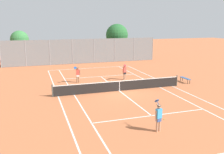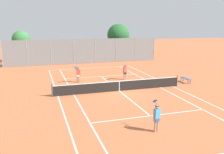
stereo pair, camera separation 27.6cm
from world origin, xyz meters
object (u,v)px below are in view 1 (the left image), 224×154
at_px(player_far_left, 78,74).
at_px(courtside_bench, 185,78).
at_px(loose_tennis_ball_0, 59,72).
at_px(tree_behind_right, 117,36).
at_px(player_far_right, 125,71).
at_px(player_near_side, 159,116).
at_px(loose_tennis_ball_1, 164,119).
at_px(loose_tennis_ball_2, 101,82).
at_px(tree_behind_left, 20,40).
at_px(tennis_net, 119,86).

height_order(player_far_left, courtside_bench, player_far_left).
height_order(loose_tennis_ball_0, tree_behind_right, tree_behind_right).
bearing_deg(player_far_right, tree_behind_right, 74.02).
relative_size(player_near_side, loose_tennis_ball_1, 26.88).
distance_m(player_near_side, loose_tennis_ball_2, 12.52).
xyz_separation_m(loose_tennis_ball_2, tree_behind_right, (7.14, 15.54, 3.79)).
relative_size(player_far_right, tree_behind_left, 0.37).
distance_m(player_near_side, loose_tennis_ball_0, 19.52).
height_order(player_near_side, loose_tennis_ball_1, player_near_side).
distance_m(loose_tennis_ball_2, tree_behind_right, 17.51).
relative_size(loose_tennis_ball_1, loose_tennis_ball_2, 1.00).
relative_size(player_near_side, player_far_right, 1.00).
height_order(player_far_left, loose_tennis_ball_0, player_far_left).
bearing_deg(player_near_side, loose_tennis_ball_1, 49.27).
height_order(loose_tennis_ball_1, tree_behind_left, tree_behind_left).
bearing_deg(courtside_bench, loose_tennis_ball_0, 141.43).
distance_m(tennis_net, loose_tennis_ball_2, 3.88).
xyz_separation_m(player_far_left, tree_behind_right, (9.42, 14.98, 2.90)).
relative_size(player_far_right, loose_tennis_ball_0, 26.88).
bearing_deg(tree_behind_right, tree_behind_left, 178.68).
bearing_deg(loose_tennis_ball_1, player_far_left, 106.59).
height_order(loose_tennis_ball_0, loose_tennis_ball_2, same).
distance_m(player_near_side, player_far_left, 13.24).
bearing_deg(loose_tennis_ball_0, player_far_right, -45.39).
relative_size(player_far_left, loose_tennis_ball_2, 26.88).
bearing_deg(player_far_right, loose_tennis_ball_2, -174.18).
xyz_separation_m(courtside_bench, tree_behind_right, (-1.18, 18.31, 3.42)).
bearing_deg(tennis_net, courtside_bench, 7.53).
distance_m(tree_behind_left, tree_behind_right, 15.28).
xyz_separation_m(player_near_side, courtside_bench, (8.35, 9.71, -0.52)).
xyz_separation_m(player_near_side, loose_tennis_ball_0, (-3.53, 19.18, -0.89)).
height_order(loose_tennis_ball_1, courtside_bench, courtside_bench).
height_order(tennis_net, loose_tennis_ball_1, tennis_net).
distance_m(loose_tennis_ball_1, tree_behind_left, 28.73).
bearing_deg(courtside_bench, tree_behind_right, 93.70).
height_order(player_near_side, tree_behind_right, tree_behind_right).
bearing_deg(tree_behind_left, player_far_right, -55.06).
height_order(player_near_side, loose_tennis_ball_0, player_near_side).
distance_m(tennis_net, player_far_right, 4.57).
bearing_deg(loose_tennis_ball_1, loose_tennis_ball_0, 104.94).
bearing_deg(loose_tennis_ball_1, tennis_net, 93.60).
bearing_deg(tree_behind_right, loose_tennis_ball_0, -140.40).
distance_m(player_far_left, loose_tennis_ball_0, 6.33).
relative_size(player_near_side, tree_behind_left, 0.37).
relative_size(tennis_net, loose_tennis_ball_1, 181.82).
bearing_deg(courtside_bench, tennis_net, -172.47).
bearing_deg(tree_behind_left, player_near_side, -74.06).
relative_size(player_near_side, loose_tennis_ball_2, 26.88).
relative_size(player_near_side, player_far_left, 1.00).
height_order(player_near_side, player_far_right, same).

